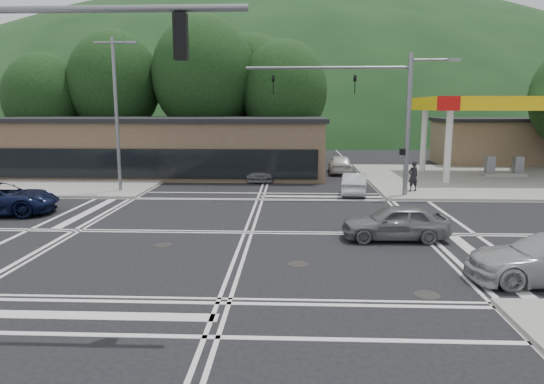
{
  "coord_description": "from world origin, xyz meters",
  "views": [
    {
      "loc": [
        1.78,
        -19.22,
        5.07
      ],
      "look_at": [
        0.91,
        1.66,
        1.4
      ],
      "focal_mm": 32.0,
      "sensor_mm": 36.0,
      "label": 1
    }
  ],
  "objects_px": {
    "car_queue_a": "(355,183)",
    "pedestrian": "(413,176)",
    "car_queue_b": "(340,164)",
    "car_northbound": "(260,170)",
    "car_grey_center": "(395,222)"
  },
  "relations": [
    {
      "from": "car_queue_a",
      "to": "pedestrian",
      "type": "height_order",
      "value": "pedestrian"
    },
    {
      "from": "car_queue_b",
      "to": "car_northbound",
      "type": "distance_m",
      "value": 6.95
    },
    {
      "from": "car_grey_center",
      "to": "car_queue_b",
      "type": "height_order",
      "value": "car_queue_b"
    },
    {
      "from": "car_grey_center",
      "to": "car_queue_a",
      "type": "height_order",
      "value": "car_grey_center"
    },
    {
      "from": "car_grey_center",
      "to": "pedestrian",
      "type": "relative_size",
      "value": 2.29
    },
    {
      "from": "pedestrian",
      "to": "car_queue_b",
      "type": "bearing_deg",
      "value": -91.81
    },
    {
      "from": "car_grey_center",
      "to": "car_queue_b",
      "type": "bearing_deg",
      "value": 179.25
    },
    {
      "from": "car_queue_a",
      "to": "pedestrian",
      "type": "distance_m",
      "value": 3.53
    },
    {
      "from": "car_queue_a",
      "to": "car_queue_b",
      "type": "height_order",
      "value": "car_queue_b"
    },
    {
      "from": "car_northbound",
      "to": "pedestrian",
      "type": "bearing_deg",
      "value": -33.76
    },
    {
      "from": "car_grey_center",
      "to": "car_queue_b",
      "type": "xyz_separation_m",
      "value": [
        -0.27,
        19.12,
        0.03
      ]
    },
    {
      "from": "car_queue_a",
      "to": "car_northbound",
      "type": "xyz_separation_m",
      "value": [
        -5.98,
        5.62,
        0.03
      ]
    },
    {
      "from": "car_northbound",
      "to": "pedestrian",
      "type": "height_order",
      "value": "pedestrian"
    },
    {
      "from": "car_queue_b",
      "to": "car_queue_a",
      "type": "bearing_deg",
      "value": 91.69
    },
    {
      "from": "car_grey_center",
      "to": "car_queue_a",
      "type": "xyz_separation_m",
      "value": [
        -0.29,
        9.98,
        -0.05
      ]
    }
  ]
}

